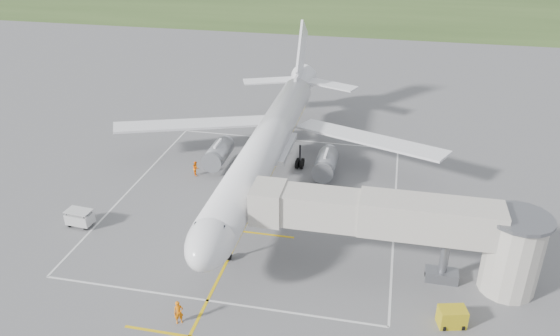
% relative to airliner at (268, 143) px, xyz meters
% --- Properties ---
extents(ground, '(700.00, 700.00, 0.00)m').
position_rel_airliner_xyz_m(ground, '(0.00, -0.75, -4.39)').
color(ground, '#5A5A5D').
rests_on(ground, ground).
extents(apron_markings, '(28.20, 60.00, 0.01)m').
position_rel_airliner_xyz_m(apron_markings, '(0.00, -6.57, -4.38)').
color(apron_markings, gold).
rests_on(apron_markings, ground).
extents(airliner, '(38.93, 46.75, 13.52)m').
position_rel_airliner_xyz_m(airliner, '(0.00, 0.00, 0.00)').
color(airliner, white).
rests_on(airliner, ground).
extents(jet_bridge, '(23.40, 5.00, 7.20)m').
position_rel_airliner_xyz_m(jet_bridge, '(15.72, -14.25, 0.35)').
color(jet_bridge, '#ABA39A').
rests_on(jet_bridge, ground).
extents(gpu_unit, '(2.24, 1.81, 1.49)m').
position_rel_airliner_xyz_m(gpu_unit, '(18.46, -19.53, -3.66)').
color(gpu_unit, '#AF9B15').
rests_on(gpu_unit, ground).
extents(baggage_cart, '(2.52, 1.64, 1.68)m').
position_rel_airliner_xyz_m(baggage_cart, '(-15.39, -13.02, -3.53)').
color(baggage_cart, silver).
rests_on(baggage_cart, ground).
extents(ramp_worker_nose, '(0.84, 0.75, 1.92)m').
position_rel_airliner_xyz_m(ramp_worker_nose, '(-1.21, -23.52, -3.43)').
color(ramp_worker_nose, orange).
rests_on(ramp_worker_nose, ground).
extents(ramp_worker_wing, '(0.99, 1.03, 1.68)m').
position_rel_airliner_xyz_m(ramp_worker_wing, '(-8.21, -0.66, -3.55)').
color(ramp_worker_wing, orange).
rests_on(ramp_worker_wing, ground).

